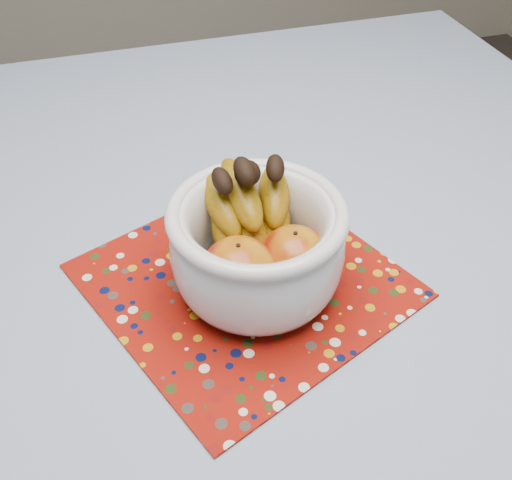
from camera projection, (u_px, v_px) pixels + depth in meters
The scene contains 4 objects.
table at pixel (258, 282), 0.88m from camera, with size 1.20×1.20×0.75m.
tablecloth at pixel (258, 241), 0.82m from camera, with size 1.32×1.32×0.01m, color slate.
placemat at pixel (244, 280), 0.76m from camera, with size 0.34×0.34×0.00m, color maroon.
fruit_bowl at pixel (256, 237), 0.70m from camera, with size 0.21×0.22×0.17m.
Camera 1 is at (-0.18, -0.58, 1.30)m, focal length 42.00 mm.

